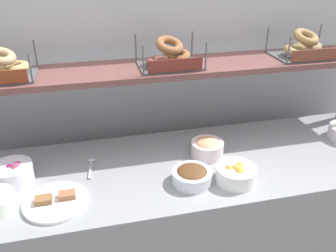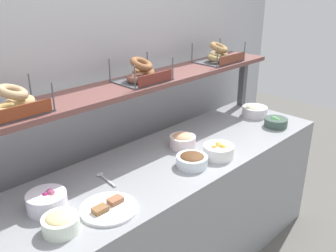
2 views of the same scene
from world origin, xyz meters
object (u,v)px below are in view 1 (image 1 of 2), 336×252
object	(u,v)px
bowl_lox_spread	(207,147)
bagel_basket_everything	(304,47)
serving_plate_white	(56,201)
bowl_chocolate_spread	(192,175)
bagel_basket_sesame	(2,68)
bagel_basket_cinnamon_raisin	(169,57)
serving_spoon_near_plate	(91,164)
bowl_beet_salad	(12,173)
bowl_fruit_salad	(236,174)

from	to	relation	value
bowl_lox_spread	bagel_basket_everything	distance (m)	0.77
serving_plate_white	bagel_basket_everything	xyz separation A→B (m)	(1.35, 0.42, 0.47)
bowl_chocolate_spread	bagel_basket_sesame	xyz separation A→B (m)	(-0.79, 0.41, 0.44)
bowl_lox_spread	bagel_basket_cinnamon_raisin	world-z (taller)	bagel_basket_cinnamon_raisin
bowl_lox_spread	serving_spoon_near_plate	xyz separation A→B (m)	(-0.59, 0.04, -0.04)
bowl_chocolate_spread	bagel_basket_sesame	world-z (taller)	bagel_basket_sesame
bowl_lox_spread	bagel_basket_everything	bearing A→B (deg)	18.49
serving_spoon_near_plate	bagel_basket_cinnamon_raisin	distance (m)	0.66
bowl_beet_salad	bagel_basket_cinnamon_raisin	distance (m)	0.92
bowl_lox_spread	bagel_basket_sesame	size ratio (longest dim) A/B	0.57
serving_spoon_near_plate	bagel_basket_sesame	xyz separation A→B (m)	(-0.35, 0.17, 0.47)
bagel_basket_cinnamon_raisin	bagel_basket_everything	world-z (taller)	bagel_basket_cinnamon_raisin
bowl_chocolate_spread	serving_spoon_near_plate	world-z (taller)	bowl_chocolate_spread
serving_plate_white	serving_spoon_near_plate	world-z (taller)	serving_plate_white
bowl_lox_spread	bagel_basket_sesame	distance (m)	1.05
serving_spoon_near_plate	bowl_chocolate_spread	bearing A→B (deg)	-28.79
bowl_fruit_salad	bagel_basket_cinnamon_raisin	bearing A→B (deg)	115.07
bowl_fruit_salad	bagel_basket_cinnamon_raisin	distance (m)	0.66
bowl_beet_salad	bowl_fruit_salad	bearing A→B (deg)	-13.51
serving_plate_white	bagel_basket_sesame	xyz separation A→B (m)	(-0.19, 0.42, 0.47)
serving_plate_white	bagel_basket_everything	size ratio (longest dim) A/B	0.81
serving_spoon_near_plate	bowl_fruit_salad	bearing A→B (deg)	-23.73
bagel_basket_sesame	bowl_beet_salad	bearing A→B (deg)	-91.66
bowl_beet_salad	bagel_basket_cinnamon_raisin	world-z (taller)	bagel_basket_cinnamon_raisin
bowl_chocolate_spread	bagel_basket_everything	xyz separation A→B (m)	(0.74, 0.41, 0.44)
bowl_chocolate_spread	bagel_basket_cinnamon_raisin	size ratio (longest dim) A/B	0.59
bowl_fruit_salad	serving_plate_white	distance (m)	0.80
serving_plate_white	bagel_basket_cinnamon_raisin	size ratio (longest dim) A/B	0.87
bowl_lox_spread	bowl_fruit_salad	size ratio (longest dim) A/B	0.90
bowl_lox_spread	serving_spoon_near_plate	size ratio (longest dim) A/B	0.95
bowl_beet_salad	bagel_basket_everything	xyz separation A→B (m)	(1.55, 0.21, 0.43)
bowl_fruit_salad	bagel_basket_cinnamon_raisin	size ratio (longest dim) A/B	0.59
bagel_basket_cinnamon_raisin	bagel_basket_sesame	bearing A→B (deg)	179.49
bowl_beet_salad	bowl_fruit_salad	distance (m)	1.03
bowl_lox_spread	bagel_basket_everything	size ratio (longest dim) A/B	0.49
bagel_basket_sesame	serving_plate_white	bearing A→B (deg)	-65.83
serving_spoon_near_plate	bagel_basket_everything	xyz separation A→B (m)	(1.19, 0.16, 0.47)
bowl_fruit_salad	serving_plate_white	world-z (taller)	bowl_fruit_salad
bowl_beet_salad	serving_plate_white	size ratio (longest dim) A/B	0.69
bowl_lox_spread	bagel_basket_sesame	world-z (taller)	bagel_basket_sesame
serving_plate_white	serving_spoon_near_plate	distance (m)	0.30
bowl_fruit_salad	serving_plate_white	bearing A→B (deg)	177.91
bowl_beet_salad	bagel_basket_sesame	distance (m)	0.48
serving_plate_white	bowl_fruit_salad	bearing A→B (deg)	-2.09
bowl_beet_salad	bowl_fruit_salad	world-z (taller)	bowl_beet_salad
bowl_beet_salad	serving_plate_white	bearing A→B (deg)	-47.02
bagel_basket_everything	bowl_chocolate_spread	bearing A→B (deg)	-151.30
bowl_beet_salad	bagel_basket_sesame	world-z (taller)	bagel_basket_sesame
bowl_fruit_salad	serving_spoon_near_plate	bearing A→B (deg)	156.27
bowl_beet_salad	bowl_lox_spread	size ratio (longest dim) A/B	1.12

